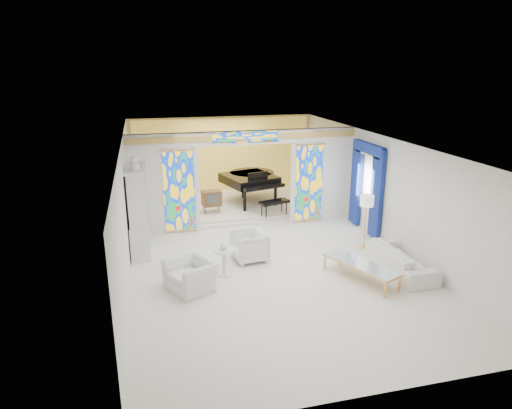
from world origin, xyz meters
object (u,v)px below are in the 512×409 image
object	(u,v)px
armchair_right	(250,246)
grand_piano	(251,179)
tv_console	(212,198)
armchair_left	(191,275)
china_cabinet	(138,212)
coffee_table	(361,265)
sofa	(401,260)

from	to	relation	value
armchair_right	grand_piano	size ratio (longest dim) A/B	0.25
tv_console	grand_piano	bearing A→B (deg)	26.16
armchair_right	armchair_left	bearing A→B (deg)	-59.33
armchair_left	china_cabinet	bearing A→B (deg)	177.07
armchair_left	coffee_table	world-z (taller)	armchair_left
armchair_right	tv_console	xyz separation A→B (m)	(-0.41, 3.72, 0.27)
china_cabinet	coffee_table	bearing A→B (deg)	-30.58
armchair_left	coffee_table	bearing A→B (deg)	55.20
armchair_left	sofa	xyz separation A→B (m)	(5.08, -0.34, -0.03)
china_cabinet	sofa	world-z (taller)	china_cabinet
coffee_table	grand_piano	bearing A→B (deg)	99.72
armchair_right	coffee_table	bearing A→B (deg)	45.67
sofa	armchair_right	bearing A→B (deg)	66.15
armchair_left	coffee_table	xyz separation A→B (m)	(3.91, -0.53, 0.06)
armchair_right	coffee_table	xyz separation A→B (m)	(2.26, -1.77, 0.01)
grand_piano	tv_console	distance (m)	1.85
coffee_table	tv_console	size ratio (longest dim) A/B	2.79
china_cabinet	armchair_right	world-z (taller)	china_cabinet
china_cabinet	tv_console	distance (m)	3.48
armchair_right	grand_piano	bearing A→B (deg)	159.60
armchair_right	tv_console	distance (m)	3.75
china_cabinet	sofa	size ratio (longest dim) A/B	1.28
armchair_right	coffee_table	world-z (taller)	armchair_right
armchair_left	tv_console	distance (m)	5.12
tv_console	china_cabinet	bearing A→B (deg)	-136.12
coffee_table	tv_console	bearing A→B (deg)	115.95
coffee_table	grand_piano	distance (m)	6.51
china_cabinet	armchair_left	size ratio (longest dim) A/B	2.58
armchair_left	coffee_table	size ratio (longest dim) A/B	0.52
china_cabinet	tv_console	bearing A→B (deg)	47.53
armchair_right	china_cabinet	bearing A→B (deg)	-119.60
sofa	grand_piano	distance (m)	6.63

